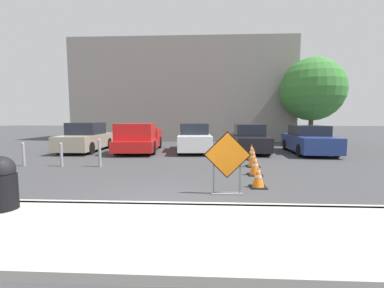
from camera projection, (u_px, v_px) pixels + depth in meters
ground_plane at (190, 150)px, 15.25m from camera, size 96.00×96.00×0.00m
sidewalk_strip at (152, 232)px, 4.10m from camera, size 24.62×2.44×0.14m
curb_lip at (164, 206)px, 5.31m from camera, size 24.62×0.20×0.14m
road_closed_sign at (227, 160)px, 6.29m from camera, size 1.16×0.20×1.57m
traffic_cone_nearest at (258, 177)px, 6.98m from camera, size 0.44×0.44×0.61m
traffic_cone_second at (255, 165)px, 8.50m from camera, size 0.47×0.47×0.69m
traffic_cone_third at (253, 157)px, 9.96m from camera, size 0.50×0.50×0.76m
traffic_cone_fourth at (251, 152)px, 11.55m from camera, size 0.43×0.43×0.73m
parked_car_nearest at (86, 138)px, 14.68m from camera, size 1.92×4.31×1.63m
pickup_truck at (139, 139)px, 14.33m from camera, size 2.37×5.16×1.60m
parked_car_second at (194, 138)px, 14.66m from camera, size 2.03×4.62×1.58m
parked_car_third at (249, 139)px, 14.38m from camera, size 1.88×4.45×1.55m
parked_car_fourth at (309, 140)px, 13.75m from camera, size 2.08×4.41×1.49m
trash_bin at (1, 183)px, 4.90m from camera, size 0.54×0.54×1.03m
bollard_nearest at (100, 152)px, 9.93m from camera, size 0.12×0.12×1.10m
bollard_second at (61, 154)px, 10.01m from camera, size 0.12×0.12×0.94m
bollard_third at (23, 154)px, 10.08m from camera, size 0.12×0.12×0.94m
building_facade_backdrop at (184, 93)px, 22.63m from camera, size 18.16×5.00×8.25m
street_tree_behind_lot at (312, 89)px, 18.43m from camera, size 4.50×4.50×6.20m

